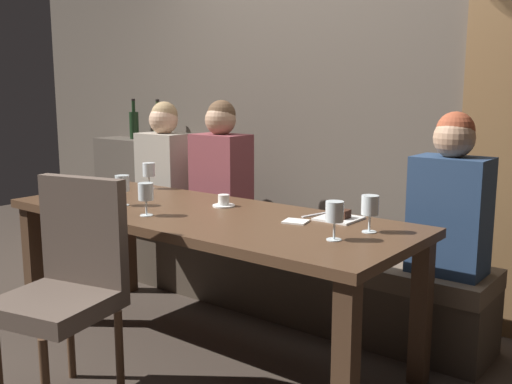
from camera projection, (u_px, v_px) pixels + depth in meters
name	position (u px, v px, depth m)	size (l,w,h in m)	color
ground	(206.00, 348.00, 3.11)	(9.00, 9.00, 0.00)	#382D26
back_wall_tiled	(331.00, 66.00, 3.80)	(6.00, 0.12, 3.00)	brown
back_counter	(152.00, 199.00, 4.77)	(1.10, 0.28, 0.95)	#494138
dining_table	(204.00, 229.00, 3.00)	(2.20, 0.84, 0.74)	#412B1C
banquette_bench	(283.00, 275.00, 3.61)	(2.50, 0.44, 0.45)	#40352A
chair_near_side	(68.00, 277.00, 2.53)	(0.53, 0.53, 0.98)	#4C3321
diner_redhead	(165.00, 164.00, 4.11)	(0.36, 0.24, 0.82)	#9E9384
diner_bearded	(221.00, 168.00, 3.81)	(0.36, 0.24, 0.84)	brown
diner_far_end	(451.00, 198.00, 2.88)	(0.36, 0.24, 0.80)	navy
wine_bottle_dark_red	(134.00, 124.00, 4.81)	(0.08, 0.08, 0.33)	black
wine_bottle_pale_label	(158.00, 126.00, 4.58)	(0.08, 0.08, 0.33)	#384728
wine_glass_end_left	(122.00, 185.00, 3.13)	(0.08, 0.08, 0.16)	silver
wine_glass_near_left	(146.00, 192.00, 2.88)	(0.08, 0.08, 0.16)	silver
wine_glass_center_back	(149.00, 170.00, 3.65)	(0.08, 0.08, 0.16)	silver
wine_glass_end_right	(335.00, 214.00, 2.41)	(0.08, 0.08, 0.16)	silver
wine_glass_near_right	(370.00, 206.00, 2.54)	(0.08, 0.08, 0.16)	silver
espresso_cup	(224.00, 202.00, 3.12)	(0.12, 0.12, 0.06)	white
dessert_plate	(339.00, 217.00, 2.81)	(0.19, 0.19, 0.05)	white
fork_on_table	(315.00, 215.00, 2.90)	(0.02, 0.17, 0.01)	silver
folded_napkin	(296.00, 221.00, 2.75)	(0.11, 0.10, 0.01)	silver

